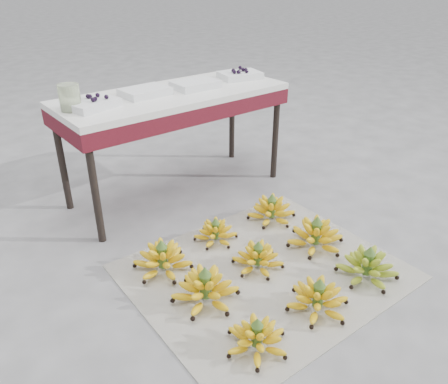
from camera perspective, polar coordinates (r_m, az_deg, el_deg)
ground at (r=2.28m, az=7.19°, el=-9.04°), size 60.00×60.00×0.00m
newspaper_mat at (r=2.20m, az=5.30°, el=-10.31°), size 1.28×1.09×0.01m
bunch_front_left at (r=1.80m, az=4.30°, el=-18.47°), size 0.30×0.30×0.15m
bunch_front_center at (r=1.99m, az=12.16°, el=-13.48°), size 0.35×0.35×0.17m
bunch_front_right at (r=2.23m, az=18.21°, el=-9.23°), size 0.32×0.32×0.18m
bunch_mid_left at (r=1.99m, az=-2.44°, el=-12.54°), size 0.37×0.37×0.18m
bunch_mid_center at (r=2.20m, az=4.44°, el=-8.62°), size 0.27×0.27×0.16m
bunch_mid_right at (r=2.39m, az=11.87°, el=-5.63°), size 0.38×0.38×0.19m
bunch_back_left at (r=2.19m, az=-8.03°, el=-8.74°), size 0.33×0.33×0.18m
bunch_back_center at (r=2.39m, az=-1.10°, el=-5.34°), size 0.31×0.31×0.14m
bunch_back_right at (r=2.59m, az=6.22°, el=-2.44°), size 0.34×0.34×0.17m
vendor_table at (r=2.73m, az=-6.56°, el=11.32°), size 1.40×0.56×0.67m
tray_far_left at (r=2.47m, az=-16.78°, el=10.99°), size 0.29×0.24×0.07m
tray_left at (r=2.64m, az=-10.27°, el=12.76°), size 0.28×0.21×0.04m
tray_right at (r=2.77m, az=-3.76°, el=13.83°), size 0.28×0.20×0.04m
tray_far_right at (r=3.02m, az=2.10°, el=15.05°), size 0.30×0.25×0.07m
glass_jar at (r=2.44m, az=-19.50°, el=11.56°), size 0.13×0.13×0.14m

